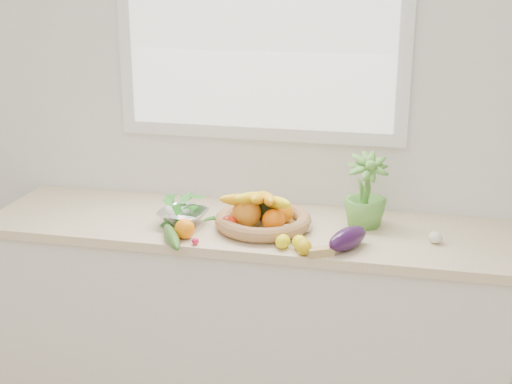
% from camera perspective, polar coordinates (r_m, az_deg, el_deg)
% --- Properties ---
extents(back_wall, '(4.50, 0.02, 2.70)m').
position_cam_1_polar(back_wall, '(3.21, 0.40, 6.90)').
color(back_wall, white).
rests_on(back_wall, ground).
extents(counter_cabinet, '(2.20, 0.58, 0.86)m').
position_cam_1_polar(counter_cabinet, '(3.25, -0.79, -10.27)').
color(counter_cabinet, silver).
rests_on(counter_cabinet, ground).
extents(countertop, '(2.24, 0.62, 0.04)m').
position_cam_1_polar(countertop, '(3.06, -0.83, -2.84)').
color(countertop, beige).
rests_on(countertop, counter_cabinet).
extents(window_frame, '(1.30, 0.03, 1.10)m').
position_cam_1_polar(window_frame, '(3.14, 0.35, 14.01)').
color(window_frame, white).
rests_on(window_frame, back_wall).
extents(window_pane, '(1.18, 0.01, 0.98)m').
position_cam_1_polar(window_pane, '(3.12, 0.27, 13.99)').
color(window_pane, white).
rests_on(window_pane, window_frame).
extents(orange_loose, '(0.10, 0.10, 0.08)m').
position_cam_1_polar(orange_loose, '(2.89, -5.72, -2.95)').
color(orange_loose, orange).
rests_on(orange_loose, countertop).
extents(lemon_a, '(0.07, 0.09, 0.06)m').
position_cam_1_polar(lemon_a, '(2.73, 3.85, -4.40)').
color(lemon_a, gold).
rests_on(lemon_a, countertop).
extents(lemon_b, '(0.07, 0.08, 0.06)m').
position_cam_1_polar(lemon_b, '(2.79, 2.16, -3.98)').
color(lemon_b, yellow).
rests_on(lemon_b, countertop).
extents(lemon_c, '(0.08, 0.09, 0.06)m').
position_cam_1_polar(lemon_c, '(2.78, 3.52, -4.06)').
color(lemon_c, '#DBDD0C').
rests_on(lemon_c, countertop).
extents(apple, '(0.09, 0.09, 0.07)m').
position_cam_1_polar(apple, '(2.94, -2.22, -2.62)').
color(apple, red).
rests_on(apple, countertop).
extents(ginger, '(0.11, 0.08, 0.03)m').
position_cam_1_polar(ginger, '(2.73, 5.17, -4.79)').
color(ginger, tan).
rests_on(ginger, countertop).
extents(garlic_a, '(0.07, 0.07, 0.05)m').
position_cam_1_polar(garlic_a, '(2.95, 3.96, -2.78)').
color(garlic_a, silver).
rests_on(garlic_a, countertop).
extents(garlic_b, '(0.05, 0.05, 0.04)m').
position_cam_1_polar(garlic_b, '(2.93, 2.50, -2.99)').
color(garlic_b, white).
rests_on(garlic_b, countertop).
extents(garlic_c, '(0.07, 0.07, 0.05)m').
position_cam_1_polar(garlic_c, '(2.92, 14.16, -3.55)').
color(garlic_c, silver).
rests_on(garlic_c, countertop).
extents(eggplant, '(0.18, 0.23, 0.09)m').
position_cam_1_polar(eggplant, '(2.80, 7.35, -3.70)').
color(eggplant, '#2A0E36').
rests_on(eggplant, countertop).
extents(cucumber, '(0.17, 0.26, 0.05)m').
position_cam_1_polar(cucumber, '(2.86, -6.76, -3.57)').
color(cucumber, '#225017').
rests_on(cucumber, countertop).
extents(radish, '(0.04, 0.04, 0.03)m').
position_cam_1_polar(radish, '(2.83, -4.88, -3.94)').
color(radish, red).
rests_on(radish, countertop).
extents(potted_herb, '(0.23, 0.23, 0.32)m').
position_cam_1_polar(potted_herb, '(3.01, 8.77, 0.02)').
color(potted_herb, '#579A38').
rests_on(potted_herb, countertop).
extents(fruit_basket, '(0.42, 0.42, 0.20)m').
position_cam_1_polar(fruit_basket, '(2.98, 0.52, -1.88)').
color(fruit_basket, tan).
rests_on(fruit_basket, countertop).
extents(colander_with_spinach, '(0.24, 0.24, 0.11)m').
position_cam_1_polar(colander_with_spinach, '(3.03, -5.86, -1.63)').
color(colander_with_spinach, silver).
rests_on(colander_with_spinach, countertop).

